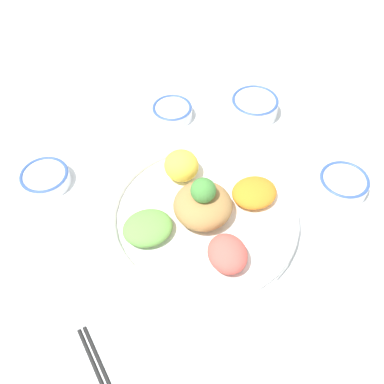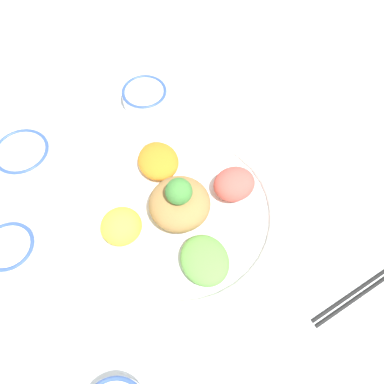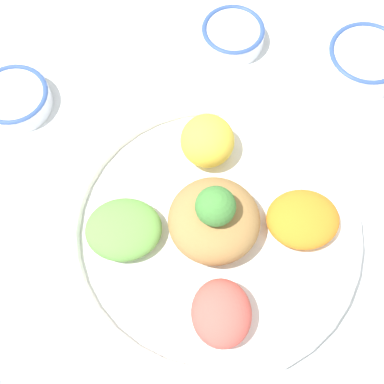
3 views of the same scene
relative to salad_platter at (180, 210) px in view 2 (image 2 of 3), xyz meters
name	(u,v)px [view 2 (image 2 of 3)]	position (x,y,z in m)	size (l,w,h in m)	color
ground_plane	(173,224)	(-0.02, 0.01, -0.03)	(2.40, 2.40, 0.00)	white
salad_platter	(180,210)	(0.00, 0.00, 0.00)	(0.39, 0.39, 0.12)	white
sauce_bowl_red	(10,248)	(-0.08, 0.32, -0.01)	(0.10, 0.10, 0.03)	white
rice_bowl_blue	(24,156)	(0.13, 0.33, 0.00)	(0.11, 0.11, 0.05)	white
sauce_bowl_dark	(145,96)	(0.30, 0.09, 0.00)	(0.11, 0.11, 0.04)	white
chopsticks_pair_near	(361,291)	(-0.15, -0.33, -0.02)	(0.13, 0.20, 0.01)	black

